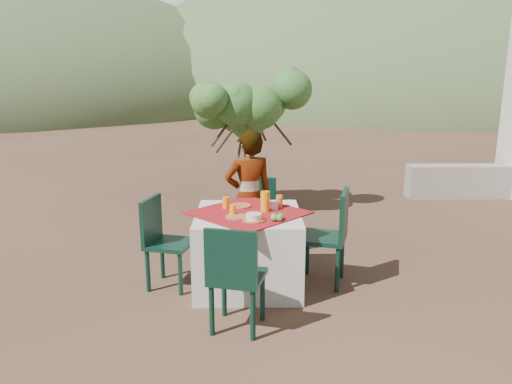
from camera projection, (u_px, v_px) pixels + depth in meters
ground at (285, 278)px, 5.18m from camera, size 160.00×160.00×0.00m
table at (248, 249)px, 4.95m from camera, size 1.30×1.30×0.76m
chair_far at (257, 210)px, 5.94m from camera, size 0.49×0.49×0.87m
chair_near at (235, 274)px, 4.01m from camera, size 0.51×0.51×0.92m
chair_left at (162, 238)px, 4.90m from camera, size 0.51×0.51×0.90m
chair_right at (331, 233)px, 4.94m from camera, size 0.56×0.56×0.97m
person at (249, 197)px, 5.49m from camera, size 0.63×0.50×1.49m
shrub_tree at (252, 114)px, 7.28m from camera, size 1.59×1.56×1.87m
stone_wall at (484, 181)px, 8.45m from camera, size 2.60×0.35×0.55m
hill_near_right at (404, 97)px, 40.25m from camera, size 48.00×48.00×20.00m
hill_far_center at (219, 90)px, 55.66m from camera, size 60.00×60.00×24.00m
plate_far at (240, 206)px, 5.05m from camera, size 0.22×0.22×0.01m
plate_near at (237, 217)px, 4.68m from camera, size 0.22×0.22×0.01m
glass_far at (226, 203)px, 4.98m from camera, size 0.07×0.07×0.11m
glass_near at (233, 210)px, 4.74m from camera, size 0.06×0.06×0.10m
juice_pitcher at (265, 201)px, 4.87m from camera, size 0.09×0.09×0.20m
bowl_plate at (254, 220)px, 4.59m from camera, size 0.21×0.21×0.01m
white_bowl at (254, 216)px, 4.58m from camera, size 0.14×0.14×0.05m
jar_left at (279, 202)px, 5.00m from camera, size 0.07×0.07×0.11m
jar_right at (279, 200)px, 5.08m from camera, size 0.07×0.07×0.11m
napkin_holder at (274, 206)px, 4.93m from camera, size 0.07×0.05×0.08m
fruit_cluster at (277, 217)px, 4.58m from camera, size 0.12×0.11×0.06m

